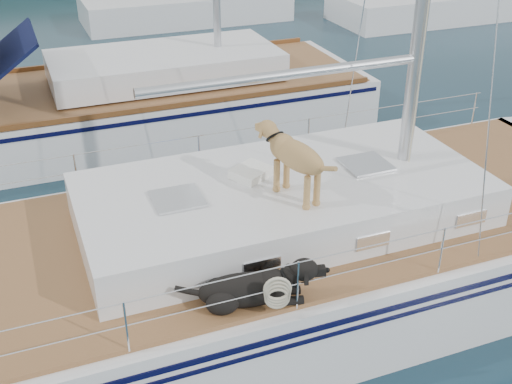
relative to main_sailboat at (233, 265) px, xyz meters
name	(u,v)px	position (x,y,z in m)	size (l,w,h in m)	color
ground	(227,307)	(-0.09, 0.01, -0.68)	(120.00, 120.00, 0.00)	black
main_sailboat	(233,265)	(0.00, 0.00, 0.00)	(12.00, 3.84, 14.01)	white
neighbor_sailboat	(118,108)	(-0.30, 6.49, -0.05)	(11.00, 3.50, 13.30)	white
bg_boat_center	(185,8)	(3.91, 16.01, -0.22)	(7.20, 3.00, 11.65)	white
bg_boat_east	(423,6)	(11.91, 13.01, -0.22)	(6.40, 3.00, 11.65)	white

